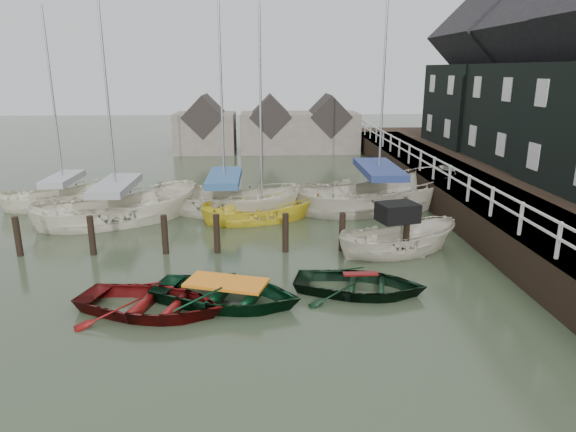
{
  "coord_description": "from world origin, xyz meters",
  "views": [
    {
      "loc": [
        0.49,
        -14.11,
        6.22
      ],
      "look_at": [
        1.27,
        2.69,
        1.4
      ],
      "focal_mm": 32.0,
      "sensor_mm": 36.0,
      "label": 1
    }
  ],
  "objects_px": {
    "rowboat_green": "(227,303)",
    "sailboat_a": "(119,221)",
    "sailboat_c": "(262,219)",
    "sailboat_b": "(226,212)",
    "sailboat_d": "(377,207)",
    "motorboat": "(397,251)",
    "sailboat_e": "(66,205)",
    "rowboat_red": "(152,312)",
    "rowboat_dkgreen": "(360,292)"
  },
  "relations": [
    {
      "from": "sailboat_b",
      "to": "sailboat_e",
      "type": "height_order",
      "value": "sailboat_b"
    },
    {
      "from": "sailboat_e",
      "to": "rowboat_red",
      "type": "bearing_deg",
      "value": -175.1
    },
    {
      "from": "rowboat_red",
      "to": "rowboat_green",
      "type": "relative_size",
      "value": 0.96
    },
    {
      "from": "sailboat_a",
      "to": "sailboat_b",
      "type": "xyz_separation_m",
      "value": [
        4.41,
        1.22,
        -0.0
      ]
    },
    {
      "from": "rowboat_dkgreen",
      "to": "sailboat_d",
      "type": "xyz_separation_m",
      "value": [
        2.49,
        9.17,
        0.06
      ]
    },
    {
      "from": "sailboat_d",
      "to": "sailboat_b",
      "type": "bearing_deg",
      "value": 76.46
    },
    {
      "from": "rowboat_red",
      "to": "sailboat_d",
      "type": "xyz_separation_m",
      "value": [
        8.25,
        10.16,
        0.06
      ]
    },
    {
      "from": "rowboat_green",
      "to": "sailboat_b",
      "type": "height_order",
      "value": "sailboat_b"
    },
    {
      "from": "sailboat_b",
      "to": "sailboat_c",
      "type": "height_order",
      "value": "sailboat_b"
    },
    {
      "from": "sailboat_b",
      "to": "sailboat_c",
      "type": "distance_m",
      "value": 2.01
    },
    {
      "from": "sailboat_d",
      "to": "sailboat_e",
      "type": "xyz_separation_m",
      "value": [
        -14.59,
        1.15,
        0.01
      ]
    },
    {
      "from": "sailboat_b",
      "to": "sailboat_e",
      "type": "distance_m",
      "value": 7.76
    },
    {
      "from": "sailboat_b",
      "to": "rowboat_green",
      "type": "bearing_deg",
      "value": -155.39
    },
    {
      "from": "sailboat_c",
      "to": "sailboat_e",
      "type": "bearing_deg",
      "value": 56.91
    },
    {
      "from": "rowboat_red",
      "to": "motorboat",
      "type": "height_order",
      "value": "motorboat"
    },
    {
      "from": "rowboat_dkgreen",
      "to": "rowboat_green",
      "type": "bearing_deg",
      "value": 112.04
    },
    {
      "from": "sailboat_c",
      "to": "rowboat_dkgreen",
      "type": "bearing_deg",
      "value": -176.55
    },
    {
      "from": "sailboat_d",
      "to": "sailboat_a",
      "type": "bearing_deg",
      "value": 81.33
    },
    {
      "from": "sailboat_a",
      "to": "motorboat",
      "type": "bearing_deg",
      "value": -136.8
    },
    {
      "from": "rowboat_green",
      "to": "sailboat_c",
      "type": "bearing_deg",
      "value": 10.56
    },
    {
      "from": "rowboat_green",
      "to": "sailboat_a",
      "type": "height_order",
      "value": "sailboat_a"
    },
    {
      "from": "motorboat",
      "to": "sailboat_d",
      "type": "bearing_deg",
      "value": -20.6
    },
    {
      "from": "rowboat_dkgreen",
      "to": "sailboat_d",
      "type": "height_order",
      "value": "sailboat_d"
    },
    {
      "from": "rowboat_green",
      "to": "sailboat_d",
      "type": "distance_m",
      "value": 11.57
    },
    {
      "from": "rowboat_red",
      "to": "motorboat",
      "type": "bearing_deg",
      "value": -45.25
    },
    {
      "from": "rowboat_dkgreen",
      "to": "sailboat_d",
      "type": "distance_m",
      "value": 9.5
    },
    {
      "from": "motorboat",
      "to": "sailboat_b",
      "type": "relative_size",
      "value": 0.4
    },
    {
      "from": "sailboat_b",
      "to": "sailboat_d",
      "type": "distance_m",
      "value": 6.99
    },
    {
      "from": "rowboat_red",
      "to": "sailboat_b",
      "type": "relative_size",
      "value": 0.35
    },
    {
      "from": "rowboat_green",
      "to": "sailboat_d",
      "type": "height_order",
      "value": "sailboat_d"
    },
    {
      "from": "rowboat_dkgreen",
      "to": "sailboat_e",
      "type": "height_order",
      "value": "sailboat_e"
    },
    {
      "from": "motorboat",
      "to": "sailboat_b",
      "type": "distance_m",
      "value": 8.5
    },
    {
      "from": "rowboat_green",
      "to": "rowboat_dkgreen",
      "type": "xyz_separation_m",
      "value": [
        3.79,
        0.54,
        0.0
      ]
    },
    {
      "from": "motorboat",
      "to": "sailboat_c",
      "type": "distance_m",
      "value": 6.51
    },
    {
      "from": "rowboat_green",
      "to": "sailboat_e",
      "type": "relative_size",
      "value": 0.42
    },
    {
      "from": "rowboat_red",
      "to": "rowboat_dkgreen",
      "type": "xyz_separation_m",
      "value": [
        5.76,
        0.99,
        0.0
      ]
    },
    {
      "from": "sailboat_b",
      "to": "sailboat_e",
      "type": "xyz_separation_m",
      "value": [
        -7.61,
        1.54,
        0.0
      ]
    },
    {
      "from": "rowboat_red",
      "to": "sailboat_a",
      "type": "distance_m",
      "value": 9.1
    },
    {
      "from": "rowboat_green",
      "to": "sailboat_a",
      "type": "distance_m",
      "value": 9.57
    },
    {
      "from": "rowboat_dkgreen",
      "to": "sailboat_b",
      "type": "height_order",
      "value": "sailboat_b"
    },
    {
      "from": "rowboat_green",
      "to": "sailboat_b",
      "type": "distance_m",
      "value": 9.35
    },
    {
      "from": "rowboat_green",
      "to": "motorboat",
      "type": "distance_m",
      "value": 6.75
    },
    {
      "from": "sailboat_c",
      "to": "sailboat_e",
      "type": "relative_size",
      "value": 1.0
    },
    {
      "from": "sailboat_a",
      "to": "sailboat_e",
      "type": "xyz_separation_m",
      "value": [
        -3.2,
        2.77,
        0.0
      ]
    },
    {
      "from": "rowboat_green",
      "to": "sailboat_a",
      "type": "xyz_separation_m",
      "value": [
        -5.1,
        8.1,
        0.06
      ]
    },
    {
      "from": "motorboat",
      "to": "sailboat_b",
      "type": "xyz_separation_m",
      "value": [
        -6.36,
        5.64,
        -0.03
      ]
    },
    {
      "from": "sailboat_a",
      "to": "sailboat_b",
      "type": "relative_size",
      "value": 1.04
    },
    {
      "from": "rowboat_green",
      "to": "rowboat_dkgreen",
      "type": "distance_m",
      "value": 3.83
    },
    {
      "from": "rowboat_green",
      "to": "rowboat_dkgreen",
      "type": "bearing_deg",
      "value": -64.64
    },
    {
      "from": "sailboat_d",
      "to": "rowboat_green",
      "type": "bearing_deg",
      "value": 130.36
    }
  ]
}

